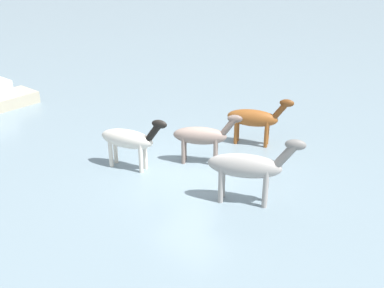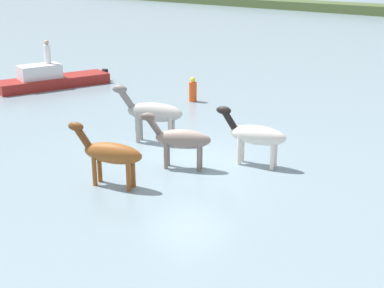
% 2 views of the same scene
% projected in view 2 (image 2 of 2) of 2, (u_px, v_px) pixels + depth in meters
% --- Properties ---
extents(ground_plane, '(197.56, 197.56, 0.00)m').
position_uv_depth(ground_plane, '(188.00, 161.00, 16.75)').
color(ground_plane, gray).
extents(horse_chestnut_trailing, '(2.00, 1.55, 1.71)m').
position_uv_depth(horse_chestnut_trailing, '(180.00, 139.00, 15.86)').
color(horse_chestnut_trailing, gray).
rests_on(horse_chestnut_trailing, ground_plane).
extents(horse_lead, '(2.41, 1.66, 2.00)m').
position_uv_depth(horse_lead, '(152.00, 112.00, 18.19)').
color(horse_lead, '#9E9993').
rests_on(horse_lead, ground_plane).
extents(horse_gray_outer, '(2.20, 1.33, 1.77)m').
position_uv_depth(horse_gray_outer, '(110.00, 153.00, 14.54)').
color(horse_gray_outer, brown).
rests_on(horse_gray_outer, ground_plane).
extents(horse_mid_herd, '(2.27, 1.16, 1.79)m').
position_uv_depth(horse_mid_herd, '(255.00, 135.00, 16.08)').
color(horse_mid_herd, silver).
rests_on(horse_mid_herd, ground_plane).
extents(boat_tender_starboard, '(2.45, 5.99, 1.37)m').
position_uv_depth(boat_tender_starboard, '(51.00, 81.00, 26.97)').
color(boat_tender_starboard, maroon).
rests_on(boat_tender_starboard, ground_plane).
extents(person_helmsman_aft, '(0.32, 0.32, 1.19)m').
position_uv_depth(person_helmsman_aft, '(47.00, 53.00, 26.59)').
color(person_helmsman_aft, silver).
rests_on(person_helmsman_aft, boat_tender_starboard).
extents(buoy_channel_marker, '(0.36, 0.36, 1.14)m').
position_uv_depth(buoy_channel_marker, '(193.00, 90.00, 24.06)').
color(buoy_channel_marker, '#E54C19').
rests_on(buoy_channel_marker, ground_plane).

